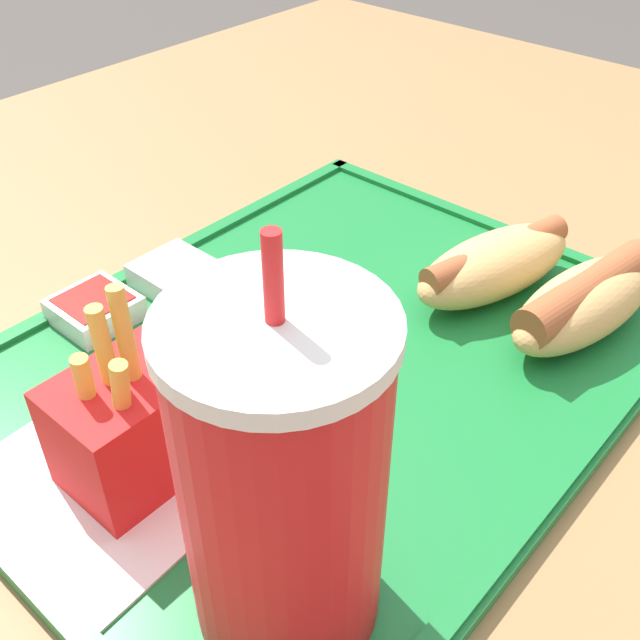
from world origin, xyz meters
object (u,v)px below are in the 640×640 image
Objects in this scene: hot_dog_near at (495,264)px; sauce_cup_ketchup at (95,308)px; soda_cup at (283,483)px; fries_carton at (129,426)px; hot_dog_far at (585,301)px; sauce_cup_mayo at (174,273)px.

sauce_cup_ketchup is (0.21, -0.19, -0.01)m from hot_dog_near.
soda_cup is 0.13m from fries_carton.
hot_dog_far is 2.83× the size of sauce_cup_ketchup.
hot_dog_near is 0.29m from fries_carton.
hot_dog_far is 0.29m from sauce_cup_mayo.
hot_dog_near is 0.24m from sauce_cup_mayo.
hot_dog_far is at bearing 178.22° from soda_cup.
soda_cup is 1.37× the size of hot_dog_near.
fries_carton reaches higher than hot_dog_far.
hot_dog_near is 2.88× the size of sauce_cup_ketchup.
hot_dog_near is at bearing 168.79° from fries_carton.
soda_cup is at bearing 12.18° from hot_dog_near.
hot_dog_far reaches higher than sauce_cup_ketchup.
soda_cup is at bearing -1.78° from hot_dog_far.
sauce_cup_ketchup is (0.07, -0.01, 0.00)m from sauce_cup_mayo.
sauce_cup_mayo is at bearing -59.53° from hot_dog_far.
sauce_cup_ketchup is at bearing -41.58° from hot_dog_near.
sauce_cup_mayo is (-0.13, -0.24, -0.08)m from soda_cup.
fries_carton is 0.18m from sauce_cup_mayo.
soda_cup is 0.30m from hot_dog_near.
sauce_cup_mayo is (0.15, -0.18, -0.01)m from hot_dog_near.
sauce_cup_mayo is (-0.13, -0.13, -0.03)m from fries_carton.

